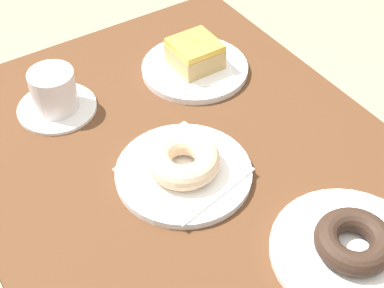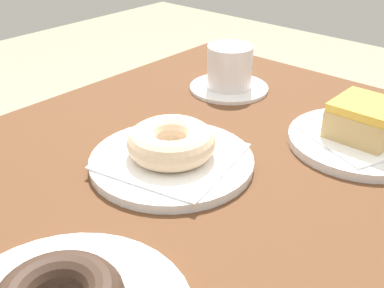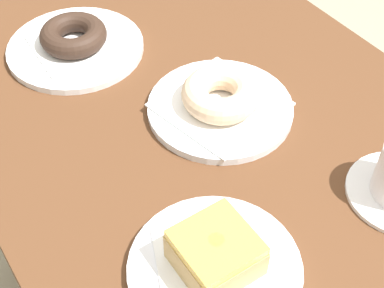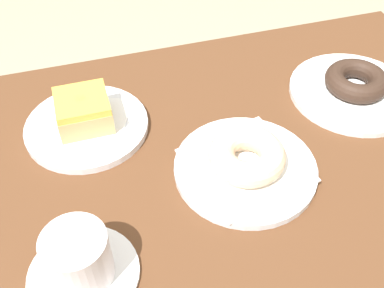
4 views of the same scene
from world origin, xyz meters
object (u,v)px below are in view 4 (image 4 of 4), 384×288
Objects in this scene: plate_glazed_square at (87,126)px; coffee_cup at (79,260)px; donut_sugar_ring at (247,155)px; plate_sugar_ring at (245,168)px; donut_chocolate_ring at (356,81)px; donut_glazed_square at (83,111)px; plate_chocolate_ring at (353,92)px.

plate_glazed_square is 1.45× the size of coffee_cup.
plate_sugar_ring is at bearing 90.00° from donut_sugar_ring.
donut_glazed_square reaches higher than donut_chocolate_ring.
plate_sugar_ring is 0.28m from coffee_cup.
plate_chocolate_ring is at bearing 174.08° from donut_glazed_square.
donut_sugar_ring is (-0.22, 0.16, 0.03)m from plate_glazed_square.
plate_glazed_square is at bearing -36.95° from donut_sugar_ring.
coffee_cup is at bearing 21.78° from plate_sugar_ring.
donut_glazed_square is at bearing -36.95° from plate_sugar_ring.
donut_glazed_square reaches higher than donut_sugar_ring.
coffee_cup is (0.26, 0.10, 0.00)m from donut_sugar_ring.
plate_glazed_square is at bearing 0.00° from donut_glazed_square.
plate_chocolate_ring is 0.03m from donut_chocolate_ring.
donut_glazed_square is (0.47, -0.05, 0.04)m from plate_chocolate_ring.
donut_glazed_square reaches higher than plate_sugar_ring.
plate_glazed_square is at bearing -36.95° from plate_sugar_ring.
donut_sugar_ring reaches higher than plate_glazed_square.
coffee_cup reaches higher than donut_chocolate_ring.
plate_glazed_square is 0.94× the size of plate_sugar_ring.
plate_sugar_ring is (-0.22, 0.16, -0.00)m from plate_glazed_square.
plate_glazed_square is 0.03m from donut_glazed_square.
plate_sugar_ring is (0.25, 0.11, 0.00)m from plate_chocolate_ring.
coffee_cup is at bearing 23.04° from plate_chocolate_ring.
plate_sugar_ring is 1.88× the size of donut_sugar_ring.
donut_glazed_square is at bearing -36.95° from donut_sugar_ring.
donut_sugar_ring is 0.82× the size of coffee_cup.
plate_sugar_ring is at bearing 24.29° from donut_chocolate_ring.
donut_chocolate_ring is at bearing 0.00° from plate_chocolate_ring.
plate_sugar_ring is at bearing 24.29° from plate_chocolate_ring.
donut_chocolate_ring is 0.51× the size of plate_sugar_ring.
plate_chocolate_ring is 0.55m from coffee_cup.
donut_sugar_ring reaches higher than plate_chocolate_ring.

